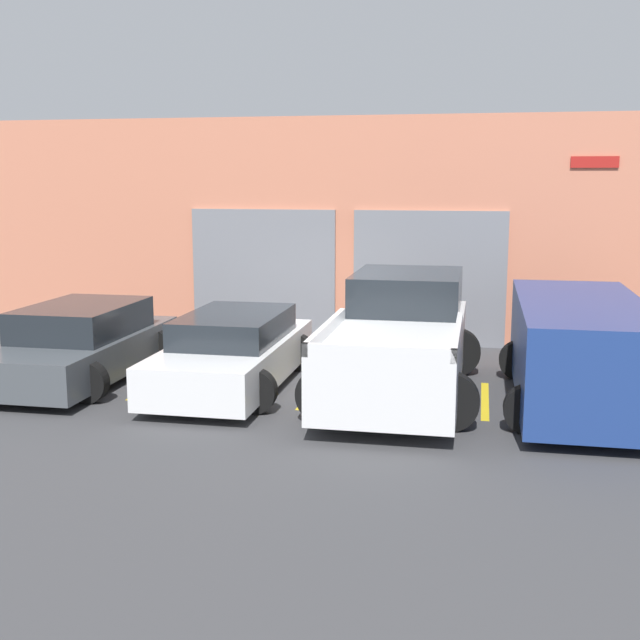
# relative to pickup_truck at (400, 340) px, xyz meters

# --- Properties ---
(ground_plane) EXTENTS (28.00, 28.00, 0.00)m
(ground_plane) POSITION_rel_pickup_truck_xyz_m (-1.37, 0.85, -0.86)
(ground_plane) COLOR #3D3D3F
(shophouse_building) EXTENTS (17.09, 0.68, 4.70)m
(shophouse_building) POSITION_rel_pickup_truck_xyz_m (-1.38, 4.14, 1.46)
(shophouse_building) COLOR #D17A5B
(shophouse_building) RESTS_ON ground
(pickup_truck) EXTENTS (2.57, 5.25, 1.83)m
(pickup_truck) POSITION_rel_pickup_truck_xyz_m (0.00, 0.00, 0.00)
(pickup_truck) COLOR white
(pickup_truck) RESTS_ON ground
(sedan_white) EXTENTS (2.18, 4.41, 1.24)m
(sedan_white) POSITION_rel_pickup_truck_xyz_m (-2.74, -0.27, -0.27)
(sedan_white) COLOR white
(sedan_white) RESTS_ON ground
(sedan_side) EXTENTS (2.28, 4.32, 1.30)m
(sedan_side) POSITION_rel_pickup_truck_xyz_m (-5.48, -0.26, -0.25)
(sedan_side) COLOR #474C51
(sedan_side) RESTS_ON ground
(van_right) EXTENTS (2.29, 4.91, 1.62)m
(van_right) POSITION_rel_pickup_truck_xyz_m (2.74, -0.29, 0.02)
(van_right) COLOR navy
(van_right) RESTS_ON ground
(parking_stripe_far_left) EXTENTS (0.12, 2.20, 0.01)m
(parking_stripe_far_left) POSITION_rel_pickup_truck_xyz_m (-6.85, -0.29, -0.86)
(parking_stripe_far_left) COLOR gold
(parking_stripe_far_left) RESTS_ON ground
(parking_stripe_left) EXTENTS (0.12, 2.20, 0.01)m
(parking_stripe_left) POSITION_rel_pickup_truck_xyz_m (-4.11, -0.29, -0.86)
(parking_stripe_left) COLOR gold
(parking_stripe_left) RESTS_ON ground
(parking_stripe_centre) EXTENTS (0.12, 2.20, 0.01)m
(parking_stripe_centre) POSITION_rel_pickup_truck_xyz_m (-1.37, -0.29, -0.86)
(parking_stripe_centre) COLOR gold
(parking_stripe_centre) RESTS_ON ground
(parking_stripe_right) EXTENTS (0.12, 2.20, 0.01)m
(parking_stripe_right) POSITION_rel_pickup_truck_xyz_m (1.37, -0.29, -0.86)
(parking_stripe_right) COLOR gold
(parking_stripe_right) RESTS_ON ground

